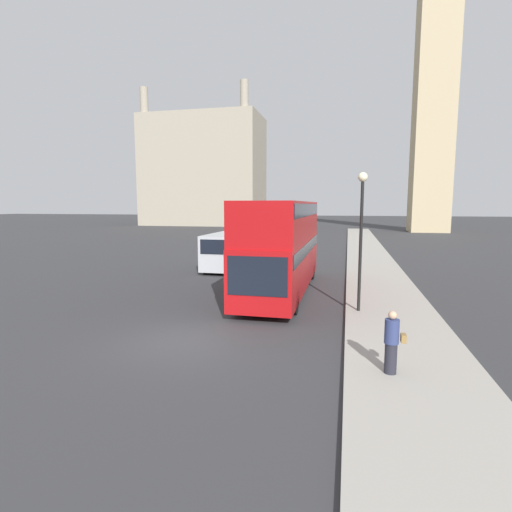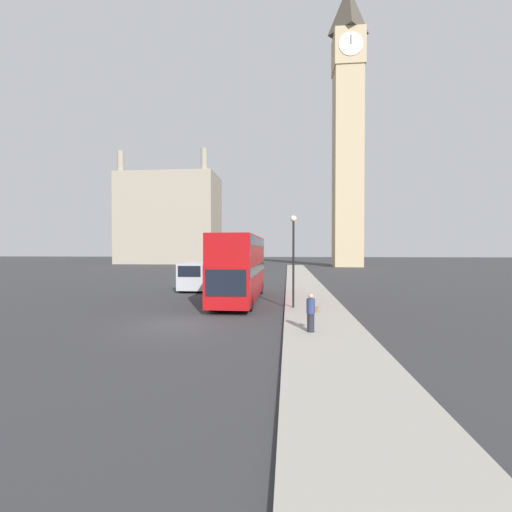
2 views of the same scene
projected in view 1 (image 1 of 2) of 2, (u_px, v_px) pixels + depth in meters
name	position (u px, v px, depth m)	size (l,w,h in m)	color
ground_plane	(182.00, 341.00, 12.53)	(300.00, 300.00, 0.00)	#333335
sidewalk_strip	(408.00, 356.00, 11.02)	(3.44, 120.00, 0.15)	#9E998E
clock_tower	(438.00, 35.00, 59.64)	(6.07, 6.24, 57.47)	tan
building_block_distant	(204.00, 171.00, 84.01)	(24.22, 13.12, 27.36)	#9E937F
red_double_decker_bus	(282.00, 242.00, 19.18)	(2.51, 10.92, 4.39)	#A80F11
white_van	(228.00, 250.00, 26.10)	(2.19, 5.46, 2.38)	#B2B7BC
pedestrian	(392.00, 342.00, 9.67)	(0.51, 0.35, 1.56)	#23232D
street_lamp	(361.00, 220.00, 15.08)	(0.36, 0.36, 5.30)	black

